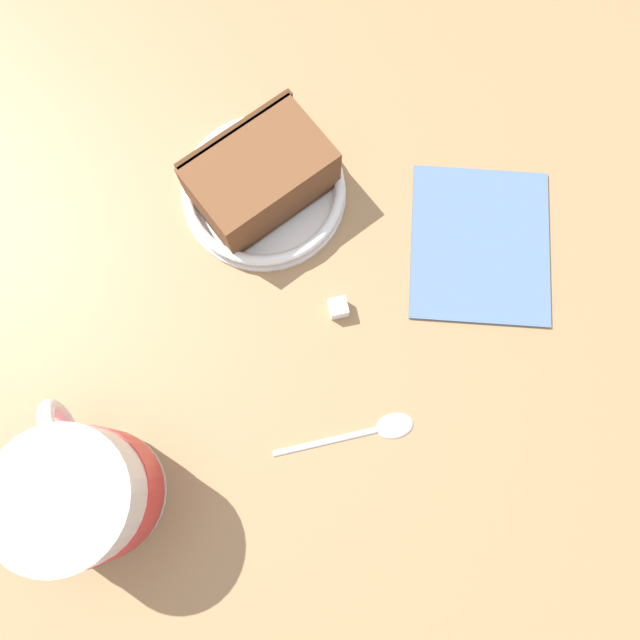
# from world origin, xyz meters

# --- Properties ---
(ground_plane) EXTENTS (1.26, 1.26, 0.02)m
(ground_plane) POSITION_xyz_m (0.00, 0.00, -0.01)
(ground_plane) COLOR #936D47
(small_plate) EXTENTS (0.14, 0.14, 0.02)m
(small_plate) POSITION_xyz_m (-0.08, 0.00, 0.01)
(small_plate) COLOR white
(small_plate) RESTS_ON ground_plane
(cake_slice) EXTENTS (0.13, 0.13, 0.05)m
(cake_slice) POSITION_xyz_m (-0.09, 0.00, 0.03)
(cake_slice) COLOR #472814
(cake_slice) RESTS_ON small_plate
(tea_mug) EXTENTS (0.11, 0.10, 0.09)m
(tea_mug) POSITION_xyz_m (0.18, -0.08, 0.04)
(tea_mug) COLOR white
(tea_mug) RESTS_ON ground_plane
(teaspoon) EXTENTS (0.05, 0.11, 0.01)m
(teaspoon) POSITION_xyz_m (0.10, 0.12, 0.00)
(teaspoon) COLOR silver
(teaspoon) RESTS_ON ground_plane
(folded_napkin) EXTENTS (0.15, 0.13, 0.01)m
(folded_napkin) POSITION_xyz_m (-0.06, 0.19, 0.00)
(folded_napkin) COLOR slate
(folded_napkin) RESTS_ON ground_plane
(sugar_cube) EXTENTS (0.02, 0.02, 0.01)m
(sugar_cube) POSITION_xyz_m (0.01, 0.08, 0.01)
(sugar_cube) COLOR white
(sugar_cube) RESTS_ON ground_plane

